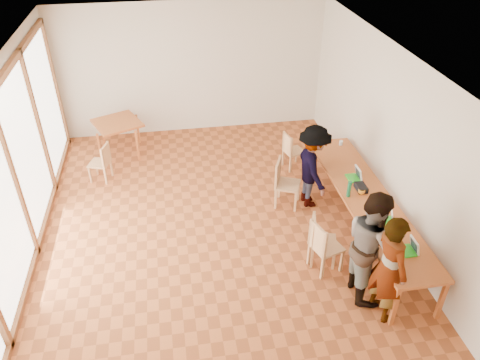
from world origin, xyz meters
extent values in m
plane|color=#AF582A|center=(0.00, 0.00, 0.00)|extent=(8.00, 8.00, 0.00)
cube|color=beige|center=(0.00, 4.00, 1.50)|extent=(6.00, 0.10, 3.00)
cube|color=beige|center=(3.00, 0.00, 1.50)|extent=(0.10, 8.00, 3.00)
cube|color=white|center=(-2.96, 0.00, 1.50)|extent=(0.10, 8.00, 3.00)
cube|color=white|center=(0.00, 0.00, 3.02)|extent=(6.00, 8.00, 0.04)
cube|color=#AA5725|center=(2.50, -0.38, 0.72)|extent=(0.80, 4.00, 0.05)
cube|color=#AA5725|center=(2.16, -2.32, 0.35)|extent=(0.06, 0.06, 0.70)
cube|color=#AA5725|center=(2.16, 1.56, 0.35)|extent=(0.06, 0.06, 0.70)
cube|color=#AA5725|center=(2.84, -2.32, 0.35)|extent=(0.06, 0.06, 0.70)
cube|color=#AA5725|center=(2.84, 1.56, 0.35)|extent=(0.06, 0.06, 0.70)
cube|color=#AA5725|center=(-1.72, 3.11, 0.72)|extent=(0.90, 0.90, 0.05)
cube|color=#AA5725|center=(-2.11, 2.72, 0.35)|extent=(0.05, 0.05, 0.70)
cube|color=#AA5725|center=(-2.11, 3.50, 0.35)|extent=(0.05, 0.05, 0.70)
cube|color=#AA5725|center=(-1.33, 2.72, 0.35)|extent=(0.05, 0.05, 0.70)
cube|color=#AA5725|center=(-1.33, 3.50, 0.35)|extent=(0.05, 0.05, 0.70)
cube|color=#E0AB70|center=(1.60, -1.10, 0.43)|extent=(0.53, 0.53, 0.04)
cube|color=#E0AB70|center=(1.42, -1.16, 0.67)|extent=(0.16, 0.41, 0.44)
cube|color=#E0AB70|center=(1.60, -0.95, 0.40)|extent=(0.48, 0.48, 0.04)
cube|color=#E0AB70|center=(1.43, -0.90, 0.62)|extent=(0.14, 0.39, 0.41)
cube|color=#E0AB70|center=(1.43, 0.63, 0.44)|extent=(0.56, 0.56, 0.04)
cube|color=#E0AB70|center=(1.25, 0.71, 0.68)|extent=(0.21, 0.41, 0.45)
cube|color=#E0AB70|center=(1.89, 1.89, 0.38)|extent=(0.45, 0.45, 0.04)
cube|color=#E0AB70|center=(1.73, 1.85, 0.60)|extent=(0.12, 0.37, 0.39)
cube|color=#E0AB70|center=(-2.06, 2.07, 0.38)|extent=(0.47, 0.47, 0.04)
cube|color=#E0AB70|center=(-1.90, 2.02, 0.59)|extent=(0.15, 0.36, 0.39)
imported|color=gray|center=(2.09, -2.08, 0.84)|extent=(0.55, 0.70, 1.68)
imported|color=gray|center=(2.03, -1.63, 0.88)|extent=(0.70, 0.88, 1.75)
imported|color=gray|center=(1.86, 0.61, 0.80)|extent=(0.63, 1.05, 1.60)
cube|color=green|center=(2.55, -1.72, 0.76)|extent=(0.18, 0.26, 0.03)
cube|color=white|center=(2.64, -1.72, 0.86)|extent=(0.08, 0.24, 0.21)
cube|color=green|center=(2.53, -1.03, 0.76)|extent=(0.26, 0.30, 0.03)
cube|color=white|center=(2.61, -1.06, 0.85)|extent=(0.15, 0.24, 0.21)
cube|color=green|center=(2.46, 0.18, 0.76)|extent=(0.19, 0.27, 0.03)
cube|color=white|center=(2.56, 0.18, 0.86)|extent=(0.08, 0.25, 0.22)
imported|color=#FFA826|center=(2.44, -0.27, 0.79)|extent=(0.13, 0.13, 0.09)
cylinder|color=#136539|center=(2.20, -0.30, 0.89)|extent=(0.07, 0.07, 0.28)
cylinder|color=silver|center=(2.67, 1.37, 0.80)|extent=(0.07, 0.07, 0.09)
cylinder|color=white|center=(2.59, -1.40, 0.78)|extent=(0.08, 0.08, 0.06)
cube|color=#DB348D|center=(2.47, -1.38, 0.76)|extent=(0.05, 0.10, 0.01)
cube|color=black|center=(2.47, -0.16, 0.80)|extent=(0.16, 0.26, 0.09)
camera|label=1|loc=(-0.60, -6.20, 5.25)|focal=35.00mm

